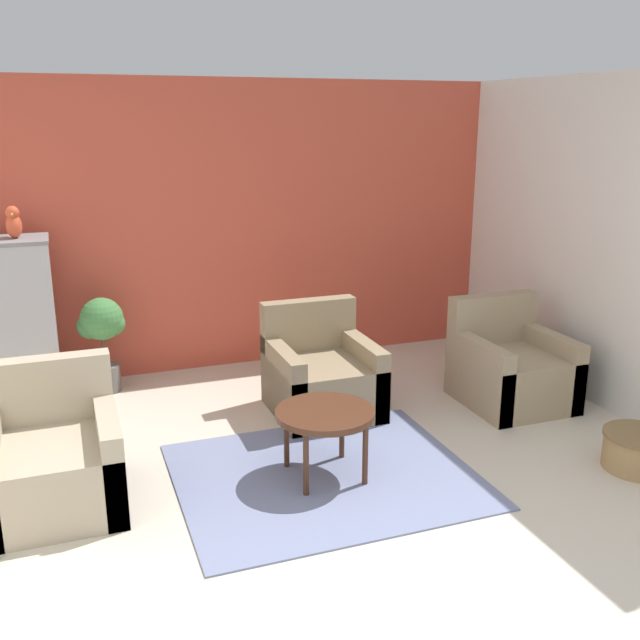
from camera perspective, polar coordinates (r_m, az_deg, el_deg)
ground_plane at (r=3.72m, az=10.35°, el=-20.78°), size 20.00×20.00×0.00m
wall_back_accent at (r=6.45m, az=-5.69°, el=7.48°), size 4.70×0.06×2.53m
wall_right at (r=5.92m, az=21.70°, el=5.67°), size 0.06×3.62×2.53m
area_rug at (r=4.65m, az=0.39°, el=-12.32°), size 1.85×1.56×0.01m
coffee_table at (r=4.47m, az=0.40°, el=-7.79°), size 0.62×0.62×0.45m
armchair_left at (r=4.50m, az=-20.62°, el=-10.63°), size 0.76×0.81×0.82m
armchair_right at (r=5.87m, az=15.00°, el=-3.87°), size 0.76×0.81×0.82m
armchair_middle at (r=5.51m, az=0.11°, el=-4.64°), size 0.76×0.81×0.82m
birdcage at (r=5.95m, az=-22.48°, el=-0.40°), size 0.50×0.50×1.34m
parrot at (r=5.80m, az=-23.31°, el=7.14°), size 0.11×0.21×0.25m
potted_plant at (r=6.08m, az=-17.04°, el=-0.79°), size 0.38×0.35×0.80m
wicker_basket at (r=5.12m, az=24.11°, el=-9.42°), size 0.46×0.46×0.25m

